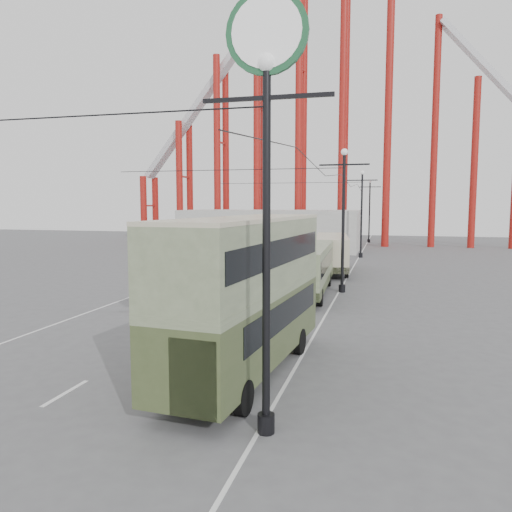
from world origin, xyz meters
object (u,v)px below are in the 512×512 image
(double_decker_bus, at_px, (246,287))
(lamp_post_near, at_px, (267,117))
(single_decker_green, at_px, (308,267))
(single_decker_cream, at_px, (332,252))
(pedestrian, at_px, (197,303))

(double_decker_bus, bearing_deg, lamp_post_near, -62.74)
(double_decker_bus, height_order, single_decker_green, double_decker_bus)
(single_decker_cream, height_order, pedestrian, single_decker_cream)
(single_decker_cream, bearing_deg, pedestrian, -110.27)
(lamp_post_near, xyz_separation_m, single_decker_green, (-2.09, 19.77, -6.10))
(double_decker_bus, height_order, pedestrian, double_decker_bus)
(lamp_post_near, bearing_deg, single_decker_cream, 93.25)
(lamp_post_near, distance_m, double_decker_bus, 6.61)
(double_decker_bus, distance_m, pedestrian, 8.69)
(double_decker_bus, xyz_separation_m, single_decker_green, (-0.39, 15.62, -1.24))
(double_decker_bus, bearing_deg, single_decker_green, 96.29)
(double_decker_bus, relative_size, single_decker_cream, 0.99)
(lamp_post_near, bearing_deg, pedestrian, 119.50)
(lamp_post_near, xyz_separation_m, pedestrian, (-6.33, 11.18, -7.01))
(single_decker_cream, relative_size, pedestrian, 6.02)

